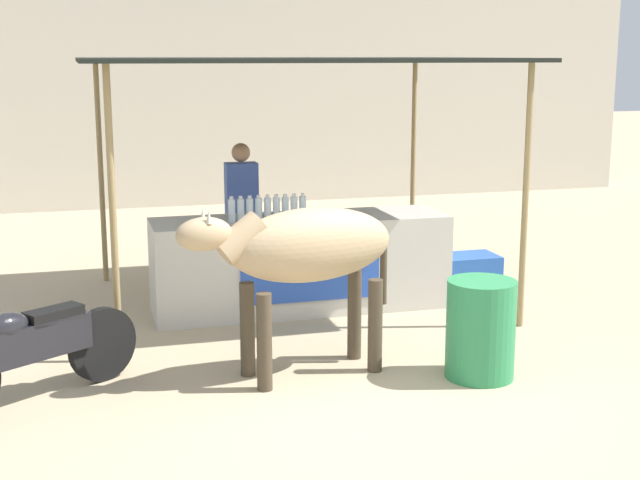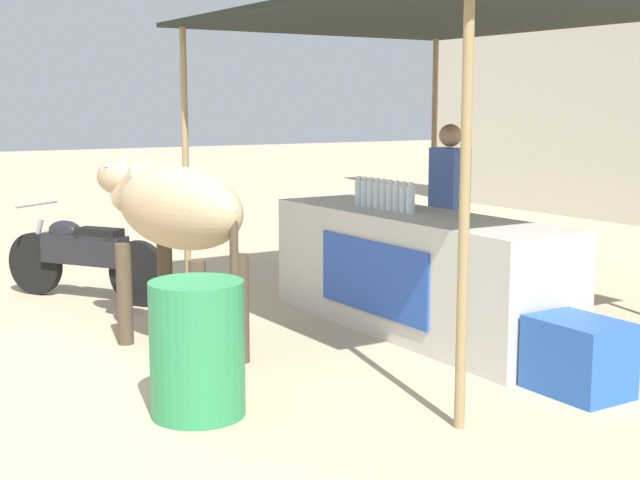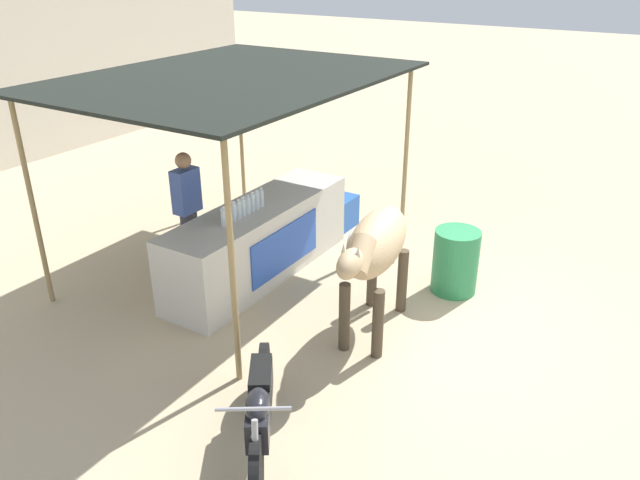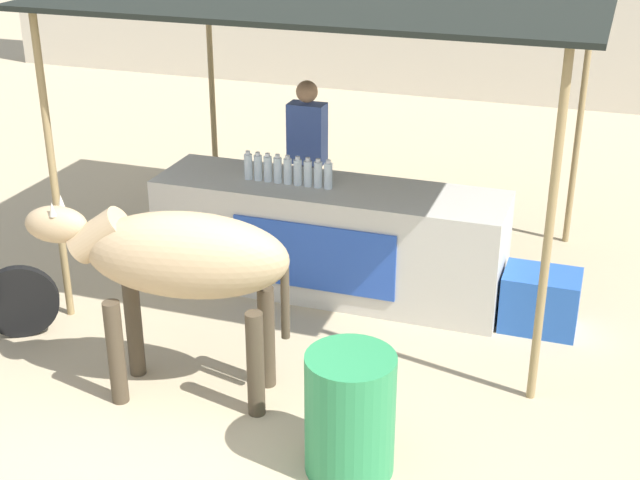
{
  "view_description": "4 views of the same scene",
  "coord_description": "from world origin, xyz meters",
  "px_view_note": "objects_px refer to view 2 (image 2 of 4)",
  "views": [
    {
      "loc": [
        -2.18,
        -6.38,
        2.57
      ],
      "look_at": [
        -0.01,
        1.44,
        0.88
      ],
      "focal_mm": 50.0,
      "sensor_mm": 36.0,
      "label": 1
    },
    {
      "loc": [
        5.58,
        -2.19,
        1.82
      ],
      "look_at": [
        0.42,
        1.05,
        0.89
      ],
      "focal_mm": 50.0,
      "sensor_mm": 36.0,
      "label": 2
    },
    {
      "loc": [
        -5.75,
        -2.26,
        3.88
      ],
      "look_at": [
        -0.25,
        1.13,
        0.85
      ],
      "focal_mm": 35.0,
      "sensor_mm": 36.0,
      "label": 3
    },
    {
      "loc": [
        2.21,
        -4.46,
        3.57
      ],
      "look_at": [
        0.21,
        1.36,
        0.85
      ],
      "focal_mm": 50.0,
      "sensor_mm": 36.0,
      "label": 4
    }
  ],
  "objects_px": {
    "vendor_behind_counter": "(449,215)",
    "water_barrel": "(197,349)",
    "motorcycle_parked": "(83,255)",
    "stall_counter": "(413,272)",
    "cow": "(174,213)",
    "cooler_box": "(578,357)"
  },
  "relations": [
    {
      "from": "vendor_behind_counter",
      "to": "water_barrel",
      "type": "xyz_separation_m",
      "value": [
        1.37,
        -3.06,
        -0.45
      ]
    },
    {
      "from": "motorcycle_parked",
      "to": "stall_counter",
      "type": "bearing_deg",
      "value": 36.73
    },
    {
      "from": "cow",
      "to": "motorcycle_parked",
      "type": "bearing_deg",
      "value": -178.86
    },
    {
      "from": "cooler_box",
      "to": "cow",
      "type": "bearing_deg",
      "value": -142.13
    },
    {
      "from": "stall_counter",
      "to": "cow",
      "type": "distance_m",
      "value": 2.0
    },
    {
      "from": "vendor_behind_counter",
      "to": "cooler_box",
      "type": "relative_size",
      "value": 2.75
    },
    {
      "from": "stall_counter",
      "to": "cooler_box",
      "type": "height_order",
      "value": "stall_counter"
    },
    {
      "from": "stall_counter",
      "to": "cooler_box",
      "type": "distance_m",
      "value": 1.84
    },
    {
      "from": "stall_counter",
      "to": "vendor_behind_counter",
      "type": "bearing_deg",
      "value": 121.54
    },
    {
      "from": "stall_counter",
      "to": "vendor_behind_counter",
      "type": "relative_size",
      "value": 1.82
    },
    {
      "from": "motorcycle_parked",
      "to": "water_barrel",
      "type": "bearing_deg",
      "value": -6.59
    },
    {
      "from": "cooler_box",
      "to": "stall_counter",
      "type": "bearing_deg",
      "value": 176.95
    },
    {
      "from": "stall_counter",
      "to": "water_barrel",
      "type": "xyz_separation_m",
      "value": [
        0.91,
        -2.31,
        -0.08
      ]
    },
    {
      "from": "stall_counter",
      "to": "cow",
      "type": "height_order",
      "value": "cow"
    },
    {
      "from": "stall_counter",
      "to": "cooler_box",
      "type": "relative_size",
      "value": 5.0
    },
    {
      "from": "stall_counter",
      "to": "motorcycle_parked",
      "type": "distance_m",
      "value": 3.19
    },
    {
      "from": "stall_counter",
      "to": "cow",
      "type": "bearing_deg",
      "value": -103.54
    },
    {
      "from": "water_barrel",
      "to": "stall_counter",
      "type": "bearing_deg",
      "value": 111.45
    },
    {
      "from": "cow",
      "to": "motorcycle_parked",
      "type": "relative_size",
      "value": 1.2
    },
    {
      "from": "stall_counter",
      "to": "water_barrel",
      "type": "relative_size",
      "value": 3.72
    },
    {
      "from": "vendor_behind_counter",
      "to": "cooler_box",
      "type": "height_order",
      "value": "vendor_behind_counter"
    },
    {
      "from": "cooler_box",
      "to": "water_barrel",
      "type": "relative_size",
      "value": 0.74
    }
  ]
}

